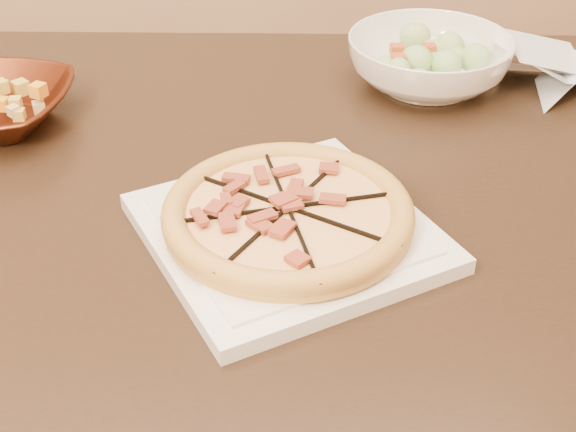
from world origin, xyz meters
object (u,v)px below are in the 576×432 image
dining_table (186,238)px  pizza (288,213)px  plate (288,231)px  salad_bowl (429,62)px

dining_table → pizza: (0.12, -0.16, 0.15)m
plate → salad_bowl: 0.42m
pizza → salad_bowl: bearing=56.9°
plate → dining_table: bearing=126.0°
plate → pizza: 0.02m
plate → salad_bowl: size_ratio=1.56×
plate → salad_bowl: salad_bowl is taller
dining_table → plate: bearing=-54.0°
dining_table → pizza: pizza is taller
plate → salad_bowl: (0.23, 0.35, 0.03)m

